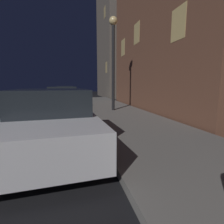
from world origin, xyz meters
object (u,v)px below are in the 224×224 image
object	(u,v)px
car_white	(53,120)
street_lamp	(113,49)
car_black	(64,98)
car_green	(66,93)

from	to	relation	value
car_white	street_lamp	xyz separation A→B (m)	(2.71, 4.97, 2.73)
car_black	street_lamp	xyz separation A→B (m)	(2.71, -1.94, 2.73)
street_lamp	car_green	bearing A→B (deg)	107.37
car_green	car_black	bearing A→B (deg)	-89.97
car_white	car_green	world-z (taller)	same
car_white	street_lamp	world-z (taller)	street_lamp
car_green	street_lamp	distance (m)	9.48
car_green	street_lamp	xyz separation A→B (m)	(2.71, -8.67, 2.71)
car_black	car_green	world-z (taller)	same
car_black	car_white	bearing A→B (deg)	-90.02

